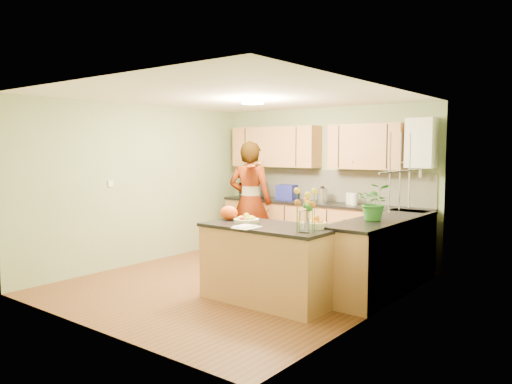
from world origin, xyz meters
The scene contains 28 objects.
floor centered at (0.00, 0.00, 0.00)m, with size 4.50×4.50×0.00m, color brown.
ceiling centered at (0.00, 0.00, 2.50)m, with size 4.00×4.50×0.02m, color white.
wall_back centered at (0.00, 2.25, 1.25)m, with size 4.00×0.02×2.50m, color #91A072.
wall_front centered at (0.00, -2.25, 1.25)m, with size 4.00×0.02×2.50m, color #91A072.
wall_left centered at (-2.00, 0.00, 1.25)m, with size 0.02×4.50×2.50m, color #91A072.
wall_right centered at (2.00, 0.00, 1.25)m, with size 0.02×4.50×2.50m, color #91A072.
back_counter centered at (0.10, 1.95, 0.47)m, with size 3.64×0.62×0.94m.
right_counter centered at (1.70, 0.85, 0.47)m, with size 0.62×2.24×0.94m.
splashback centered at (0.10, 2.23, 1.20)m, with size 3.60×0.02×0.52m, color beige.
upper_cabinets centered at (-0.18, 2.08, 1.85)m, with size 3.20×0.34×0.70m.
boiler centered at (1.70, 2.09, 1.90)m, with size 0.40×0.30×0.86m.
window_right centered at (1.99, 0.60, 1.55)m, with size 0.01×1.30×1.05m.
light_switch centered at (-1.99, -0.60, 1.30)m, with size 0.02×0.09×0.09m, color white.
ceiling_lamp centered at (0.00, 0.30, 2.46)m, with size 0.30×0.30×0.07m.
peninsula_island centered at (0.80, -0.40, 0.46)m, with size 1.60×0.82×0.92m.
fruit_dish centered at (0.45, -0.40, 0.96)m, with size 0.31×0.31×0.11m.
orange_bowl centered at (1.35, -0.25, 0.97)m, with size 0.24×0.24×0.14m.
flower_vase centered at (1.40, -0.58, 1.26)m, with size 0.28×0.28×0.52m.
orange_bag centered at (0.12, -0.35, 1.01)m, with size 0.24×0.20×0.18m, color #FF5615.
papers centered at (0.70, -0.70, 0.92)m, with size 0.23×0.31×0.01m, color white.
violinist centered at (-0.70, 1.12, 0.97)m, with size 0.71×0.46×1.94m, color #E1A58A.
violin centered at (-0.50, 0.90, 1.55)m, with size 0.59×0.24×0.12m, color #591605, non-canonical shape.
microwave centered at (-1.29, 1.93, 1.07)m, with size 0.48×0.33×0.27m, color white.
blue_box centered at (-0.58, 1.99, 1.07)m, with size 0.32×0.23×0.25m, color navy.
kettle centered at (0.13, 1.97, 1.07)m, with size 0.17×0.17×0.31m.
jar_cream centered at (0.61, 2.00, 1.03)m, with size 0.12×0.12×0.18m, color beige.
jar_white centered at (0.72, 1.93, 1.03)m, with size 0.12×0.12×0.18m, color white.
potted_plant centered at (1.70, 0.54, 1.17)m, with size 0.42×0.36×0.46m, color #286F25.
Camera 1 is at (4.27, -5.09, 1.82)m, focal length 35.00 mm.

